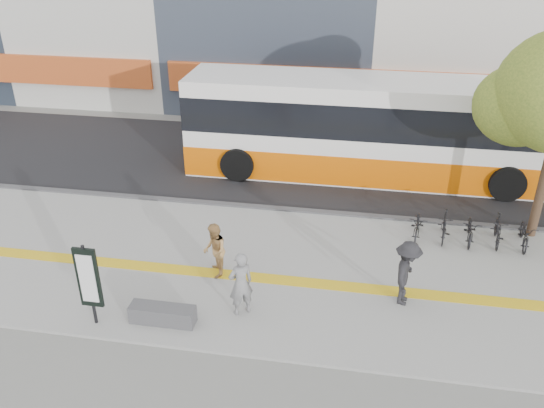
% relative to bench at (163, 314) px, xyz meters
% --- Properties ---
extents(ground, '(120.00, 120.00, 0.00)m').
position_rel_bench_xyz_m(ground, '(2.60, 1.20, -0.30)').
color(ground, slate).
rests_on(ground, ground).
extents(sidewalk, '(40.00, 7.00, 0.08)m').
position_rel_bench_xyz_m(sidewalk, '(2.60, 2.70, -0.27)').
color(sidewalk, gray).
rests_on(sidewalk, ground).
extents(tactile_strip, '(40.00, 0.45, 0.01)m').
position_rel_bench_xyz_m(tactile_strip, '(2.60, 2.20, -0.22)').
color(tactile_strip, gold).
rests_on(tactile_strip, sidewalk).
extents(street, '(40.00, 8.00, 0.06)m').
position_rel_bench_xyz_m(street, '(2.60, 10.20, -0.28)').
color(street, black).
rests_on(street, ground).
extents(curb, '(40.00, 0.25, 0.14)m').
position_rel_bench_xyz_m(curb, '(2.60, 6.20, -0.23)').
color(curb, '#3E3E41').
rests_on(curb, ground).
extents(bench, '(1.60, 0.45, 0.45)m').
position_rel_bench_xyz_m(bench, '(0.00, 0.00, 0.00)').
color(bench, '#3E3E41').
rests_on(bench, sidewalk).
extents(signboard, '(0.55, 0.10, 2.20)m').
position_rel_bench_xyz_m(signboard, '(-1.60, -0.31, 1.06)').
color(signboard, black).
rests_on(signboard, sidewalk).
extents(bus, '(13.57, 3.22, 3.61)m').
position_rel_bench_xyz_m(bus, '(4.71, 9.70, 1.46)').
color(bus, white).
rests_on(bus, street).
extents(bicycle_row, '(3.82, 1.57, 0.88)m').
position_rel_bench_xyz_m(bicycle_row, '(7.86, 5.20, 0.19)').
color(bicycle_row, black).
rests_on(bicycle_row, sidewalk).
extents(seated_woman, '(0.75, 0.70, 1.73)m').
position_rel_bench_xyz_m(seated_woman, '(1.80, 0.68, 0.64)').
color(seated_woman, black).
rests_on(seated_woman, sidewalk).
extents(pedestrian_tan, '(0.80, 0.91, 1.56)m').
position_rel_bench_xyz_m(pedestrian_tan, '(0.75, 2.16, 0.55)').
color(pedestrian_tan, '#AF834B').
rests_on(pedestrian_tan, sidewalk).
extents(pedestrian_dark, '(0.85, 1.24, 1.76)m').
position_rel_bench_xyz_m(pedestrian_dark, '(5.78, 1.80, 0.66)').
color(pedestrian_dark, black).
rests_on(pedestrian_dark, sidewalk).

